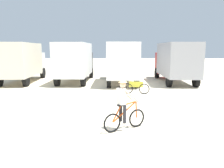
{
  "coord_description": "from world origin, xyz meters",
  "views": [
    {
      "loc": [
        0.38,
        -6.91,
        2.86
      ],
      "look_at": [
        0.18,
        3.97,
        1.1
      ],
      "focal_mm": 34.94,
      "sensor_mm": 36.0,
      "label": 1
    }
  ],
  "objects_px": {
    "box_truck_cream_rv": "(22,60)",
    "box_truck_grey_hauler": "(175,61)",
    "bicycle_spare": "(136,88)",
    "cyclist_orange_shirt": "(124,107)",
    "box_truck_white_box": "(75,60)",
    "box_truck_avon_van": "(122,61)"
  },
  "relations": [
    {
      "from": "box_truck_cream_rv",
      "to": "box_truck_grey_hauler",
      "type": "distance_m",
      "value": 13.14
    },
    {
      "from": "bicycle_spare",
      "to": "box_truck_grey_hauler",
      "type": "bearing_deg",
      "value": 52.72
    },
    {
      "from": "bicycle_spare",
      "to": "box_truck_cream_rv",
      "type": "bearing_deg",
      "value": 152.52
    },
    {
      "from": "box_truck_grey_hauler",
      "to": "cyclist_orange_shirt",
      "type": "distance_m",
      "value": 12.28
    },
    {
      "from": "box_truck_cream_rv",
      "to": "cyclist_orange_shirt",
      "type": "xyz_separation_m",
      "value": [
        8.36,
        -11.19,
        -1.03
      ]
    },
    {
      "from": "box_truck_white_box",
      "to": "cyclist_orange_shirt",
      "type": "xyz_separation_m",
      "value": [
        3.79,
        -11.45,
        -1.03
      ]
    },
    {
      "from": "box_truck_white_box",
      "to": "bicycle_spare",
      "type": "bearing_deg",
      "value": -46.96
    },
    {
      "from": "box_truck_grey_hauler",
      "to": "cyclist_orange_shirt",
      "type": "xyz_separation_m",
      "value": [
        -4.78,
        -11.26,
        -1.03
      ]
    },
    {
      "from": "box_truck_avon_van",
      "to": "box_truck_grey_hauler",
      "type": "xyz_separation_m",
      "value": [
        4.59,
        0.44,
        0.0
      ]
    },
    {
      "from": "cyclist_orange_shirt",
      "to": "box_truck_cream_rv",
      "type": "bearing_deg",
      "value": 126.76
    },
    {
      "from": "box_truck_grey_hauler",
      "to": "bicycle_spare",
      "type": "relative_size",
      "value": 3.91
    },
    {
      "from": "bicycle_spare",
      "to": "box_truck_white_box",
      "type": "bearing_deg",
      "value": 133.04
    },
    {
      "from": "box_truck_cream_rv",
      "to": "box_truck_grey_hauler",
      "type": "height_order",
      "value": "same"
    },
    {
      "from": "box_truck_white_box",
      "to": "box_truck_avon_van",
      "type": "xyz_separation_m",
      "value": [
        3.98,
        -0.63,
        0.0
      ]
    },
    {
      "from": "box_truck_cream_rv",
      "to": "cyclist_orange_shirt",
      "type": "relative_size",
      "value": 3.79
    },
    {
      "from": "box_truck_avon_van",
      "to": "bicycle_spare",
      "type": "distance_m",
      "value": 4.82
    },
    {
      "from": "box_truck_avon_van",
      "to": "cyclist_orange_shirt",
      "type": "bearing_deg",
      "value": -91.04
    },
    {
      "from": "box_truck_cream_rv",
      "to": "cyclist_orange_shirt",
      "type": "distance_m",
      "value": 14.01
    },
    {
      "from": "box_truck_avon_van",
      "to": "bicycle_spare",
      "type": "relative_size",
      "value": 3.93
    },
    {
      "from": "box_truck_white_box",
      "to": "bicycle_spare",
      "type": "height_order",
      "value": "box_truck_white_box"
    },
    {
      "from": "cyclist_orange_shirt",
      "to": "box_truck_grey_hauler",
      "type": "bearing_deg",
      "value": 66.99
    },
    {
      "from": "box_truck_avon_van",
      "to": "box_truck_white_box",
      "type": "bearing_deg",
      "value": 171.02
    }
  ]
}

